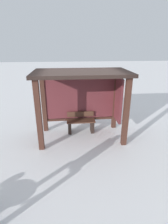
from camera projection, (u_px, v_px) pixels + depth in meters
The scene contains 3 objects.
ground_plane at pixel (82, 136), 6.32m from camera, with size 60.00×60.00×0.00m, color white.
bus_shelter at pixel (84, 89), 5.89m from camera, with size 3.07×1.68×2.35m.
bench_left_inside at pixel (81, 123), 6.54m from camera, with size 1.06×0.41×0.77m.
Camera 1 is at (-0.48, -5.54, 3.13)m, focal length 27.76 mm.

